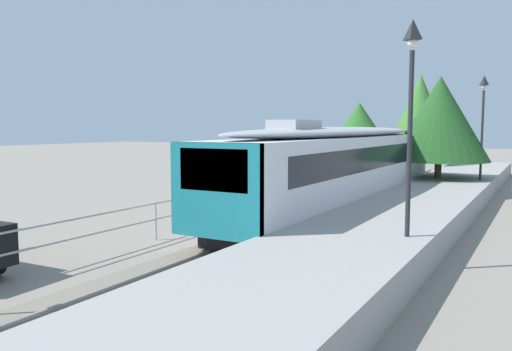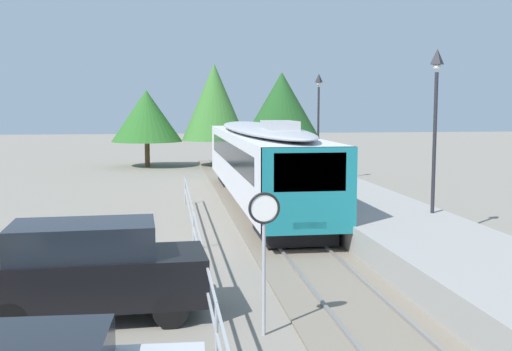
# 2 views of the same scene
# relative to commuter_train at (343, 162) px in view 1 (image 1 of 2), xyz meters

# --- Properties ---
(ground_plane) EXTENTS (160.00, 160.00, 0.00)m
(ground_plane) POSITION_rel_commuter_train_xyz_m (-3.00, -7.26, -2.15)
(ground_plane) COLOR gray
(track_rails) EXTENTS (3.20, 60.00, 0.14)m
(track_rails) POSITION_rel_commuter_train_xyz_m (0.00, -7.26, -2.11)
(track_rails) COLOR slate
(track_rails) RESTS_ON ground
(commuter_train) EXTENTS (2.82, 19.76, 3.74)m
(commuter_train) POSITION_rel_commuter_train_xyz_m (0.00, 0.00, 0.00)
(commuter_train) COLOR silver
(commuter_train) RESTS_ON track_rails
(station_platform) EXTENTS (3.90, 60.00, 0.90)m
(station_platform) POSITION_rel_commuter_train_xyz_m (3.25, -7.26, -1.70)
(station_platform) COLOR #999691
(station_platform) RESTS_ON ground
(platform_lamp_mid_platform) EXTENTS (0.34, 0.34, 5.35)m
(platform_lamp_mid_platform) POSITION_rel_commuter_train_xyz_m (4.59, -7.88, 2.48)
(platform_lamp_mid_platform) COLOR #232328
(platform_lamp_mid_platform) RESTS_ON station_platform
(platform_lamp_far_end) EXTENTS (0.34, 0.34, 5.35)m
(platform_lamp_far_end) POSITION_rel_commuter_train_xyz_m (4.59, 7.91, 2.48)
(platform_lamp_far_end) COLOR #232328
(platform_lamp_far_end) RESTS_ON station_platform
(tree_behind_carpark) EXTENTS (4.69, 4.69, 7.44)m
(tree_behind_carpark) POSITION_rel_commuter_train_xyz_m (-0.66, 17.75, 2.54)
(tree_behind_carpark) COLOR brown
(tree_behind_carpark) RESTS_ON ground
(tree_behind_station_far) EXTENTS (5.09, 5.09, 5.56)m
(tree_behind_station_far) POSITION_rel_commuter_train_xyz_m (-5.51, 18.59, 1.55)
(tree_behind_station_far) COLOR brown
(tree_behind_station_far) RESTS_ON ground
(tree_distant_left) EXTENTS (5.26, 5.26, 6.33)m
(tree_distant_left) POSITION_rel_commuter_train_xyz_m (2.46, 8.02, 1.92)
(tree_distant_left) COLOR brown
(tree_distant_left) RESTS_ON ground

